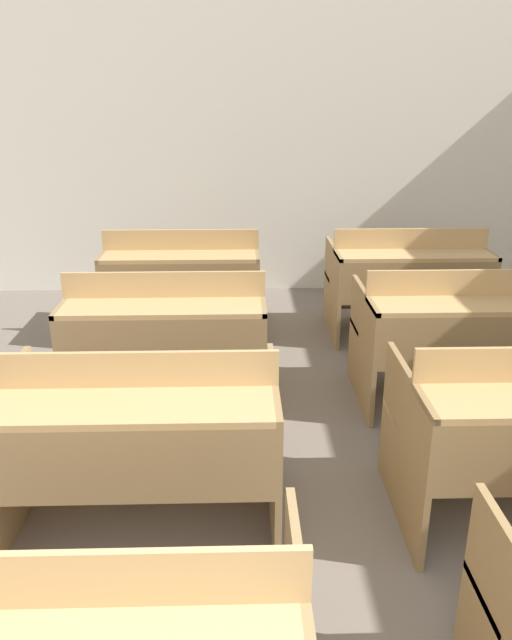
{
  "coord_description": "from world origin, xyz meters",
  "views": [
    {
      "loc": [
        -0.23,
        -0.05,
        1.89
      ],
      "look_at": [
        -0.14,
        2.96,
        0.77
      ],
      "focal_mm": 35.0,
      "sensor_mm": 36.0,
      "label": 1
    }
  ],
  "objects_px": {
    "bench_third_right": "(458,332)",
    "bench_back_left": "(183,280)",
    "bench_second_left": "(140,436)",
    "bench_back_right": "(407,279)",
    "bench_third_left": "(167,335)"
  },
  "relations": [
    {
      "from": "bench_second_left",
      "to": "bench_third_right",
      "type": "height_order",
      "value": "same"
    },
    {
      "from": "bench_back_right",
      "to": "bench_third_left",
      "type": "bearing_deg",
      "value": -146.88
    },
    {
      "from": "bench_third_right",
      "to": "bench_back_left",
      "type": "relative_size",
      "value": 1.0
    },
    {
      "from": "bench_second_left",
      "to": "bench_third_left",
      "type": "xyz_separation_m",
      "value": [
        -0.01,
        1.19,
        0.0
      ]
    },
    {
      "from": "bench_third_left",
      "to": "bench_back_right",
      "type": "distance_m",
      "value": 2.13
    },
    {
      "from": "bench_back_right",
      "to": "bench_second_left",
      "type": "bearing_deg",
      "value": -127.03
    },
    {
      "from": "bench_second_left",
      "to": "bench_back_right",
      "type": "height_order",
      "value": "same"
    },
    {
      "from": "bench_third_left",
      "to": "bench_back_right",
      "type": "bearing_deg",
      "value": 33.12
    },
    {
      "from": "bench_second_left",
      "to": "bench_third_right",
      "type": "bearing_deg",
      "value": 33.36
    },
    {
      "from": "bench_third_left",
      "to": "bench_back_right",
      "type": "xyz_separation_m",
      "value": [
        1.78,
        1.16,
        0.0
      ]
    },
    {
      "from": "bench_second_left",
      "to": "bench_third_right",
      "type": "xyz_separation_m",
      "value": [
        1.8,
        1.18,
        0.0
      ]
    },
    {
      "from": "bench_third_left",
      "to": "bench_third_right",
      "type": "bearing_deg",
      "value": -0.23
    },
    {
      "from": "bench_second_left",
      "to": "bench_back_right",
      "type": "relative_size",
      "value": 1.0
    },
    {
      "from": "bench_back_right",
      "to": "bench_third_right",
      "type": "bearing_deg",
      "value": -88.95
    },
    {
      "from": "bench_second_left",
      "to": "bench_back_left",
      "type": "xyz_separation_m",
      "value": [
        -0.01,
        2.36,
        0.0
      ]
    }
  ]
}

